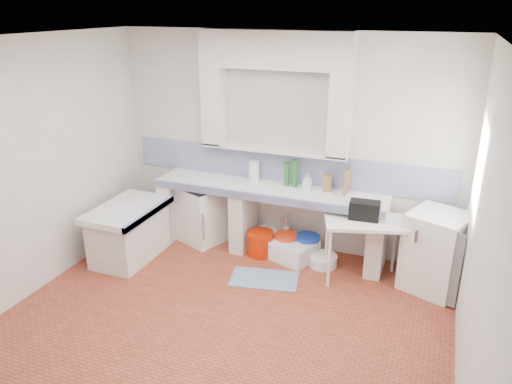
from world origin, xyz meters
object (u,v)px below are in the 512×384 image
(sink, at_px, (282,246))
(fridge, at_px, (435,251))
(stove, at_px, (202,214))
(side_table, at_px, (363,250))

(sink, relative_size, fridge, 0.96)
(stove, relative_size, sink, 0.87)
(side_table, bearing_deg, fridge, -9.64)
(stove, height_order, fridge, fridge)
(stove, relative_size, fridge, 0.84)
(stove, distance_m, sink, 1.19)
(sink, height_order, side_table, side_table)
(fridge, bearing_deg, stove, -161.07)
(side_table, xyz_separation_m, fridge, (0.79, 0.10, 0.08))
(fridge, bearing_deg, sink, -162.71)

